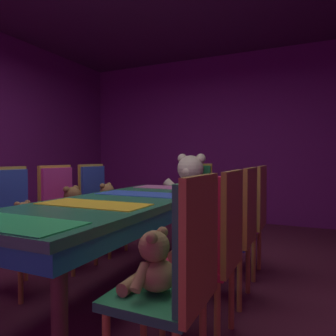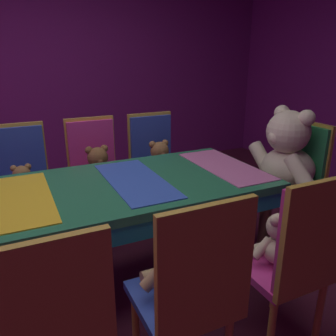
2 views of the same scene
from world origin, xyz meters
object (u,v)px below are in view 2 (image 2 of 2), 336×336
teddy_left_1 (23,184)px  teddy_right_1 (45,307)px  chair_right_2 (195,285)px  teddy_right_2 (178,266)px  chair_left_1 (22,175)px  teddy_left_2 (99,169)px  king_teddy_bear (284,157)px  chair_right_1 (50,332)px  chair_left_2 (94,165)px  chair_left_3 (153,157)px  chair_right_3 (300,252)px  throne_chair (299,171)px  teddy_right_3 (278,241)px  teddy_left_3 (160,162)px  banquet_table (83,203)px

teddy_left_1 → teddy_right_1: size_ratio=0.88×
chair_right_2 → teddy_right_2: bearing=-0.0°
chair_left_1 → teddy_right_2: bearing=19.3°
teddy_left_1 → teddy_right_1: bearing=-0.3°
teddy_left_2 → king_teddy_bear: 1.45m
chair_left_1 → chair_right_1: (1.71, -0.01, 0.00)m
teddy_left_1 → chair_left_2: 0.59m
teddy_right_1 → teddy_right_2: 0.56m
chair_left_3 → chair_right_2: 1.80m
teddy_left_2 → chair_right_3: chair_right_3 is taller
chair_right_1 → throne_chair: same height
teddy_right_3 → throne_chair: 1.14m
chair_left_1 → teddy_left_1: 0.14m
teddy_left_3 → king_teddy_bear: king_teddy_bear is taller
chair_left_3 → king_teddy_bear: king_teddy_bear is taller
banquet_table → king_teddy_bear: king_teddy_bear is taller
chair_right_2 → chair_right_3: same height
throne_chair → king_teddy_bear: king_teddy_bear is taller
teddy_left_1 → teddy_right_3: 1.81m
teddy_right_1 → chair_right_3: bearing=-97.5°
banquet_table → chair_left_2: chair_left_2 is taller
chair_right_1 → king_teddy_bear: bearing=-64.7°
teddy_left_1 → chair_left_2: bearing=105.7°
teddy_left_1 → teddy_right_2: size_ratio=0.79×
teddy_left_1 → chair_right_2: 1.66m
teddy_left_1 → teddy_right_1: (1.43, -0.01, 0.01)m
chair_left_3 → chair_right_2: size_ratio=1.00×
chair_left_3 → teddy_right_2: size_ratio=2.84×
chair_right_3 → chair_right_2: bearing=89.8°
chair_right_1 → throne_chair: bearing=-66.6°
teddy_right_1 → teddy_right_2: (-0.00, 0.56, 0.01)m
chair_left_3 → teddy_right_1: bearing=-35.2°
chair_left_1 → king_teddy_bear: 2.02m
chair_left_1 → chair_right_2: size_ratio=1.00×
teddy_right_1 → teddy_right_3: size_ratio=1.05×
banquet_table → chair_left_1: bearing=-160.9°
teddy_right_2 → king_teddy_bear: 1.47m
king_teddy_bear → teddy_left_2: bearing=-29.6°
throne_chair → chair_left_2: bearing=-31.1°
teddy_left_2 → chair_right_1: bearing=-20.0°
chair_left_3 → teddy_left_3: bearing=0.0°
teddy_left_3 → teddy_right_3: (1.43, 0.01, -0.02)m
teddy_left_2 → chair_right_1: (1.58, -0.57, -0.00)m
teddy_right_2 → king_teddy_bear: king_teddy_bear is taller
teddy_right_3 → throne_chair: size_ratio=0.30×
chair_left_2 → teddy_left_3: (0.16, 0.54, -0.00)m
chair_right_1 → teddy_right_1: chair_right_1 is taller
throne_chair → chair_left_3: bearing=-43.6°
banquet_table → chair_right_2: size_ratio=2.36×
chair_right_1 → teddy_right_2: (-0.15, 0.56, 0.00)m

